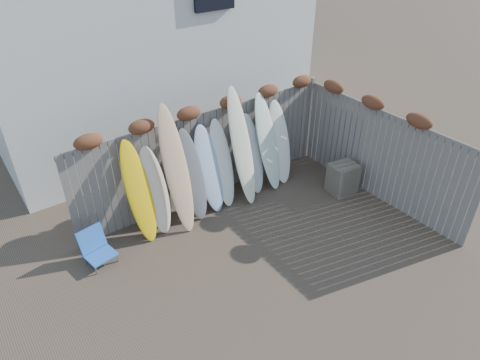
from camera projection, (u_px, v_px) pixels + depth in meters
ground at (277, 252)px, 8.11m from camera, size 80.00×80.00×0.00m
back_fence at (209, 147)px, 9.11m from camera, size 6.05×0.28×2.24m
right_fence at (379, 149)px, 9.13m from camera, size 0.28×4.40×2.24m
house at (135, 11)px, 11.00m from camera, size 8.50×5.50×6.33m
beach_chair at (96, 247)px, 7.77m from camera, size 0.58×0.61×0.66m
wooden_crate at (343, 178)px, 9.64m from camera, size 0.65×0.57×0.69m
lattice_panel at (343, 140)px, 10.08m from camera, size 0.06×1.14×1.71m
surfboard_0 at (139, 192)px, 8.03m from camera, size 0.49×0.72×2.00m
surfboard_1 at (155, 191)px, 8.29m from camera, size 0.50×0.64×1.74m
surfboard_2 at (176, 170)px, 8.21m from camera, size 0.52×0.89×2.49m
surfboard_3 at (192, 175)px, 8.62m from camera, size 0.52×0.68×1.88m
surfboard_4 at (209, 169)px, 8.85m from camera, size 0.57×0.68×1.85m
surfboard_5 at (222, 164)px, 9.03m from camera, size 0.51×0.70×1.87m
surfboard_6 at (242, 147)px, 8.99m from camera, size 0.47×0.87×2.48m
surfboard_7 at (252, 154)px, 9.45m from camera, size 0.52×0.64×1.78m
surfboard_8 at (268, 143)px, 9.50m from camera, size 0.59×0.81×2.16m
surfboard_9 at (279, 143)px, 9.79m from camera, size 0.59×0.72×1.89m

